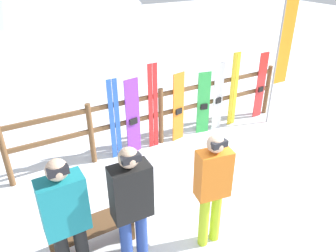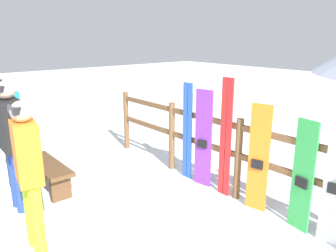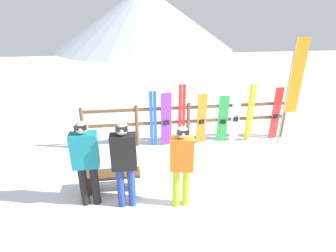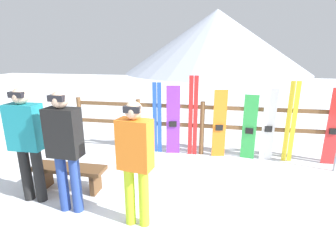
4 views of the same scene
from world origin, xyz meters
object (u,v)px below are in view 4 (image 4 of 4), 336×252
at_px(ski_pair_blue, 157,118).
at_px(ski_pair_red, 193,116).
at_px(person_teal, 27,138).
at_px(snowboard_orange, 219,124).
at_px(snowboard_green, 249,128).
at_px(snowboard_red, 333,127).
at_px(person_black, 65,145).
at_px(person_orange, 135,157).
at_px(bench, 69,173).
at_px(snowboard_purple, 173,121).
at_px(snowboard_white, 269,125).
at_px(ski_pair_yellow, 291,122).

bearing_deg(ski_pair_blue, ski_pair_red, 0.00).
height_order(person_teal, snowboard_orange, person_teal).
distance_m(ski_pair_red, snowboard_green, 1.20).
xyz_separation_m(person_teal, ski_pair_blue, (1.43, 2.30, -0.22)).
bearing_deg(person_teal, ski_pair_red, 45.98).
bearing_deg(ski_pair_blue, snowboard_red, -0.05).
bearing_deg(person_black, snowboard_red, 29.61).
height_order(person_orange, person_black, person_black).
bearing_deg(bench, snowboard_purple, 53.71).
relative_size(ski_pair_red, snowboard_orange, 1.19).
height_order(snowboard_green, snowboard_red, snowboard_red).
xyz_separation_m(person_orange, person_black, (-1.04, 0.13, 0.04)).
bearing_deg(snowboard_green, bench, -147.65).
distance_m(ski_pair_blue, snowboard_purple, 0.36).
height_order(snowboard_white, ski_pair_yellow, ski_pair_yellow).
bearing_deg(snowboard_green, person_orange, -123.00).
relative_size(person_orange, ski_pair_yellow, 1.00).
bearing_deg(snowboard_green, ski_pair_red, 179.83).
bearing_deg(snowboard_purple, snowboard_white, -0.00).
relative_size(ski_pair_blue, snowboard_white, 1.05).
bearing_deg(snowboard_green, person_black, -137.91).
distance_m(bench, ski_pair_red, 2.72).
height_order(bench, person_black, person_black).
relative_size(ski_pair_red, snowboard_green, 1.26).
xyz_separation_m(person_orange, snowboard_purple, (0.05, 2.57, -0.22)).
relative_size(person_teal, snowboard_purple, 1.15).
bearing_deg(ski_pair_yellow, person_teal, -151.36).
xyz_separation_m(snowboard_purple, snowboard_white, (2.00, -0.00, -0.00)).
bearing_deg(ski_pair_yellow, snowboard_green, -179.75).
height_order(bench, ski_pair_blue, ski_pair_blue).
distance_m(person_black, person_teal, 0.72).
xyz_separation_m(bench, snowboard_purple, (1.41, 1.92, 0.45)).
bearing_deg(snowboard_red, snowboard_white, -180.00).
relative_size(person_black, snowboard_orange, 1.20).
height_order(person_orange, ski_pair_red, ski_pair_red).
xyz_separation_m(person_teal, snowboard_red, (5.00, 2.29, -0.23)).
xyz_separation_m(person_teal, snowboard_green, (3.41, 2.29, -0.32)).
distance_m(snowboard_orange, snowboard_green, 0.62).
bearing_deg(snowboard_red, ski_pair_red, 179.93).
bearing_deg(ski_pair_blue, person_orange, -83.16).
relative_size(person_black, ski_pair_blue, 1.10).
relative_size(person_orange, snowboard_red, 1.07).
xyz_separation_m(person_teal, snowboard_white, (3.78, 2.29, -0.25)).
bearing_deg(ski_pair_yellow, snowboard_white, -179.54).
relative_size(snowboard_orange, snowboard_white, 0.97).
distance_m(snowboard_purple, snowboard_red, 3.21).
height_order(ski_pair_red, snowboard_green, ski_pair_red).
relative_size(person_orange, snowboard_purple, 1.10).
xyz_separation_m(snowboard_purple, snowboard_green, (1.62, -0.00, -0.07)).
bearing_deg(person_black, ski_pair_red, 58.17).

